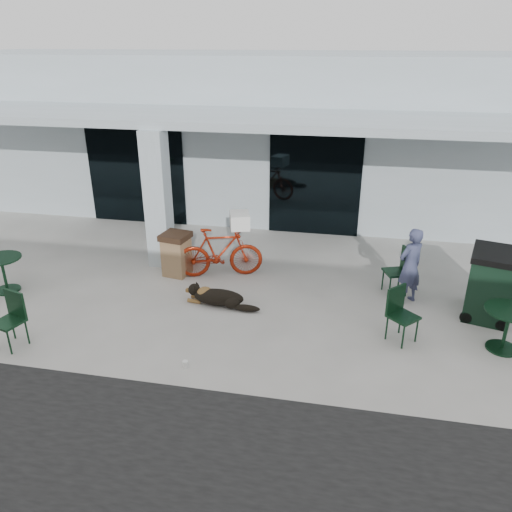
% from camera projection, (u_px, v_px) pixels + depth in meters
% --- Properties ---
extents(ground, '(80.00, 80.00, 0.00)m').
position_uv_depth(ground, '(194.00, 318.00, 9.50)').
color(ground, beige).
rests_on(ground, ground).
extents(building, '(22.00, 7.00, 4.50)m').
position_uv_depth(building, '(270.00, 127.00, 16.24)').
color(building, '#B3C1CB').
rests_on(building, ground).
extents(storefront_glass_left, '(2.80, 0.06, 2.70)m').
position_uv_depth(storefront_glass_left, '(137.00, 176.00, 14.00)').
color(storefront_glass_left, black).
rests_on(storefront_glass_left, ground).
extents(storefront_glass_right, '(2.40, 0.06, 2.70)m').
position_uv_depth(storefront_glass_right, '(315.00, 185.00, 13.12)').
color(storefront_glass_right, black).
rests_on(storefront_glass_right, ground).
extents(column, '(0.50, 0.50, 3.12)m').
position_uv_depth(column, '(158.00, 200.00, 11.21)').
color(column, '#B3C1CB').
rests_on(column, ground).
extents(overhang, '(22.00, 2.80, 0.18)m').
position_uv_depth(overhang, '(235.00, 118.00, 11.45)').
color(overhang, '#B3C1CB').
rests_on(overhang, column).
extents(bicycle, '(1.97, 1.07, 1.14)m').
position_uv_depth(bicycle, '(220.00, 252.00, 10.98)').
color(bicycle, maroon).
rests_on(bicycle, ground).
extents(laundry_basket, '(0.55, 0.64, 0.33)m').
position_uv_depth(laundry_basket, '(240.00, 220.00, 10.73)').
color(laundry_basket, white).
rests_on(laundry_basket, bicycle).
extents(dog, '(1.21, 0.53, 0.39)m').
position_uv_depth(dog, '(219.00, 296.00, 9.89)').
color(dog, black).
rests_on(dog, ground).
extents(cup_near_dog, '(0.11, 0.11, 0.11)m').
position_uv_depth(cup_near_dog, '(185.00, 364.00, 8.07)').
color(cup_near_dog, white).
rests_on(cup_near_dog, ground).
extents(cafe_table_near, '(0.84, 0.84, 0.76)m').
position_uv_depth(cafe_table_near, '(4.00, 274.00, 10.39)').
color(cafe_table_near, '#11321C').
rests_on(cafe_table_near, ground).
extents(cafe_chair_near, '(0.56, 0.59, 0.98)m').
position_uv_depth(cafe_chair_near, '(8.00, 322.00, 8.44)').
color(cafe_chair_near, '#11321C').
rests_on(cafe_chair_near, ground).
extents(cafe_table_far, '(0.99, 0.99, 0.77)m').
position_uv_depth(cafe_table_far, '(506.00, 330.00, 8.40)').
color(cafe_table_far, '#11321C').
rests_on(cafe_table_far, ground).
extents(cafe_chair_far_a, '(0.66, 0.66, 0.98)m').
position_uv_depth(cafe_chair_far_a, '(403.00, 316.00, 8.61)').
color(cafe_chair_far_a, '#11321C').
rests_on(cafe_chair_far_a, ground).
extents(cafe_chair_far_b, '(0.61, 0.59, 0.99)m').
position_uv_depth(cafe_chair_far_b, '(396.00, 271.00, 10.25)').
color(cafe_chair_far_b, '#11321C').
rests_on(cafe_chair_far_b, ground).
extents(person, '(0.68, 0.65, 1.57)m').
position_uv_depth(person, '(410.00, 266.00, 9.80)').
color(person, '#393E5F').
rests_on(person, ground).
extents(trash_receptacle, '(0.67, 0.67, 0.98)m').
position_uv_depth(trash_receptacle, '(177.00, 254.00, 11.09)').
color(trash_receptacle, olive).
rests_on(trash_receptacle, ground).
extents(wheeled_bin, '(1.06, 1.21, 1.32)m').
position_uv_depth(wheeled_bin, '(491.00, 284.00, 9.35)').
color(wheeled_bin, black).
rests_on(wheeled_bin, ground).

